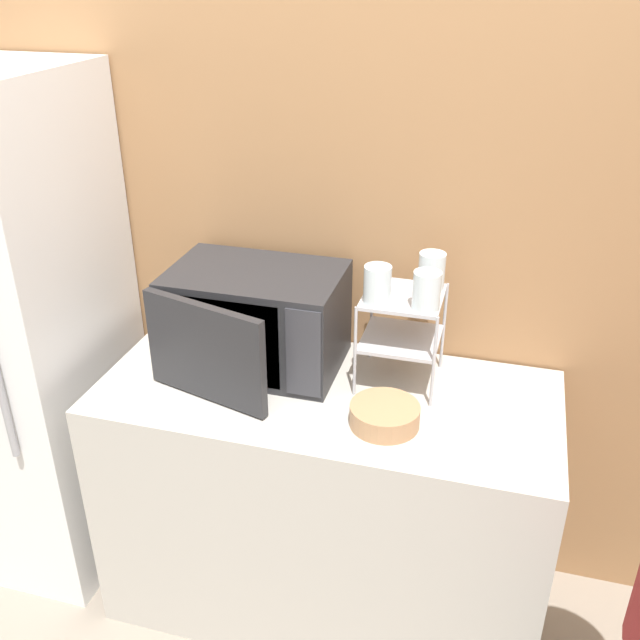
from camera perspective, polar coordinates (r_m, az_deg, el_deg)
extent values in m
cube|color=#9E7047|center=(2.45, 2.85, 6.68)|extent=(8.00, 0.06, 2.60)
cube|color=#B7B2A8|center=(2.58, 0.45, -14.17)|extent=(1.48, 0.67, 0.91)
cube|color=#262628|center=(2.39, -5.06, 0.18)|extent=(0.56, 0.37, 0.34)
cube|color=#B7B2A8|center=(2.26, -8.13, -1.66)|extent=(0.40, 0.01, 0.29)
cube|color=#333338|center=(2.17, -1.34, -2.74)|extent=(0.11, 0.01, 0.30)
cube|color=#262628|center=(2.21, -9.20, -2.55)|extent=(0.43, 0.15, 0.32)
cylinder|color=#B2B2B7|center=(2.21, 2.82, -2.57)|extent=(0.01, 0.01, 0.31)
cylinder|color=#B2B2B7|center=(2.18, 9.10, -3.42)|extent=(0.01, 0.01, 0.31)
cylinder|color=#B2B2B7|center=(2.42, 4.15, 0.22)|extent=(0.01, 0.01, 0.31)
cylinder|color=#B2B2B7|center=(2.39, 9.87, -0.51)|extent=(0.01, 0.01, 0.31)
cube|color=#B2B2B7|center=(2.29, 6.49, -1.50)|extent=(0.24, 0.24, 0.01)
cube|color=#B2B2B7|center=(2.23, 6.69, 1.86)|extent=(0.24, 0.24, 0.01)
cylinder|color=silver|center=(2.14, 4.62, 2.84)|extent=(0.08, 0.08, 0.12)
cylinder|color=silver|center=(2.26, 8.92, 3.90)|extent=(0.08, 0.08, 0.12)
cylinder|color=silver|center=(2.12, 8.53, 2.34)|extent=(0.08, 0.08, 0.12)
cylinder|color=#AD7F56|center=(2.16, 5.16, -8.23)|extent=(0.12, 0.12, 0.01)
cylinder|color=#AD7F56|center=(2.14, 5.19, -7.60)|extent=(0.21, 0.21, 0.07)
cube|color=white|center=(2.78, -22.86, -1.23)|extent=(0.62, 0.65, 1.86)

